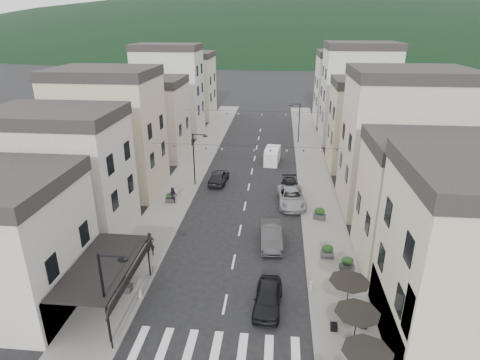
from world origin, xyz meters
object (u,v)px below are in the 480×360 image
at_px(parked_car_a, 268,298).
at_px(pedestrian_b, 173,196).
at_px(delivery_van, 272,155).
at_px(parked_car_b, 271,235).
at_px(parked_car_d, 291,187).
at_px(pedestrian_a, 150,244).
at_px(parked_car_e, 219,177).
at_px(parked_car_c, 291,197).

relative_size(parked_car_a, pedestrian_b, 2.52).
distance_m(parked_car_a, delivery_van, 28.53).
bearing_deg(pedestrian_b, delivery_van, 52.32).
height_order(parked_car_b, parked_car_d, parked_car_b).
relative_size(delivery_van, pedestrian_b, 2.64).
xyz_separation_m(parked_car_d, pedestrian_a, (-11.17, -13.67, 0.42)).
bearing_deg(parked_car_e, parked_car_d, 169.17).
bearing_deg(parked_car_c, parked_car_e, 143.52).
bearing_deg(pedestrian_a, parked_car_a, -50.05).
height_order(parked_car_c, delivery_van, delivery_van).
height_order(parked_car_b, pedestrian_b, pedestrian_b).
xyz_separation_m(parked_car_a, parked_car_d, (1.80, 18.85, -0.08)).
distance_m(parked_car_a, pedestrian_b, 17.80).
bearing_deg(parked_car_a, pedestrian_b, 127.48).
bearing_deg(delivery_van, parked_car_d, -72.08).
relative_size(parked_car_a, pedestrian_a, 2.24).
height_order(parked_car_d, pedestrian_b, pedestrian_b).
height_order(parked_car_b, parked_car_c, parked_car_b).
distance_m(parked_car_a, pedestrian_a, 10.71).
bearing_deg(parked_car_b, parked_car_d, 77.00).
relative_size(parked_car_b, pedestrian_b, 2.88).
relative_size(parked_car_a, parked_car_d, 0.95).
xyz_separation_m(parked_car_a, pedestrian_a, (-9.37, 5.18, 0.35)).
height_order(pedestrian_a, pedestrian_b, pedestrian_a).
distance_m(parked_car_d, parked_car_e, 8.36).
bearing_deg(pedestrian_b, pedestrian_a, -89.01).
bearing_deg(delivery_van, pedestrian_a, -105.90).
bearing_deg(pedestrian_b, parked_car_a, -58.63).
bearing_deg(parked_car_a, parked_car_b, 93.26).
xyz_separation_m(delivery_van, pedestrian_a, (-8.97, -23.35, 0.05)).
xyz_separation_m(parked_car_c, parked_car_d, (0.00, 2.94, -0.13)).
relative_size(parked_car_c, pedestrian_a, 2.95).
bearing_deg(parked_car_e, pedestrian_a, 82.09).
xyz_separation_m(parked_car_e, delivery_van, (5.92, 7.67, 0.25)).
height_order(parked_car_a, parked_car_b, parked_car_b).
height_order(parked_car_b, delivery_van, delivery_van).
bearing_deg(pedestrian_a, delivery_van, 47.88).
xyz_separation_m(delivery_van, pedestrian_b, (-9.61, -13.81, -0.06)).
bearing_deg(parked_car_e, delivery_van, -124.55).
bearing_deg(delivery_van, pedestrian_b, -119.71).
bearing_deg(parked_car_d, parked_car_a, -98.79).
bearing_deg(parked_car_d, delivery_van, 99.47).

